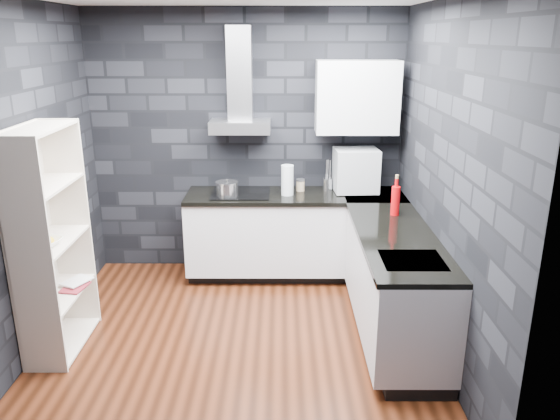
{
  "coord_description": "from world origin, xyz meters",
  "views": [
    {
      "loc": [
        0.37,
        -4.0,
        2.43
      ],
      "look_at": [
        0.35,
        0.45,
        1.0
      ],
      "focal_mm": 35.0,
      "sensor_mm": 36.0,
      "label": 1
    }
  ],
  "objects_px": {
    "storage_jar": "(300,186)",
    "red_bottle": "(395,201)",
    "pot": "(227,189)",
    "utensil_crock": "(328,184)",
    "appliance_garage": "(356,170)",
    "fruit_bowl": "(46,242)",
    "bookshelf": "(51,242)",
    "glass_vase": "(287,180)"
  },
  "relations": [
    {
      "from": "utensil_crock",
      "to": "appliance_garage",
      "type": "bearing_deg",
      "value": -10.61
    },
    {
      "from": "pot",
      "to": "storage_jar",
      "type": "distance_m",
      "value": 0.76
    },
    {
      "from": "bookshelf",
      "to": "glass_vase",
      "type": "bearing_deg",
      "value": 32.96
    },
    {
      "from": "appliance_garage",
      "to": "fruit_bowl",
      "type": "xyz_separation_m",
      "value": [
        -2.54,
        -1.54,
        -0.19
      ]
    },
    {
      "from": "glass_vase",
      "to": "fruit_bowl",
      "type": "relative_size",
      "value": 1.33
    },
    {
      "from": "red_bottle",
      "to": "bookshelf",
      "type": "xyz_separation_m",
      "value": [
        -2.79,
        -0.69,
        -0.13
      ]
    },
    {
      "from": "storage_jar",
      "to": "utensil_crock",
      "type": "xyz_separation_m",
      "value": [
        0.28,
        0.02,
        0.01
      ]
    },
    {
      "from": "glass_vase",
      "to": "storage_jar",
      "type": "relative_size",
      "value": 2.86
    },
    {
      "from": "glass_vase",
      "to": "utensil_crock",
      "type": "distance_m",
      "value": 0.46
    },
    {
      "from": "pot",
      "to": "bookshelf",
      "type": "bearing_deg",
      "value": -134.71
    },
    {
      "from": "storage_jar",
      "to": "bookshelf",
      "type": "relative_size",
      "value": 0.06
    },
    {
      "from": "red_bottle",
      "to": "bookshelf",
      "type": "height_order",
      "value": "bookshelf"
    },
    {
      "from": "pot",
      "to": "bookshelf",
      "type": "relative_size",
      "value": 0.12
    },
    {
      "from": "pot",
      "to": "utensil_crock",
      "type": "distance_m",
      "value": 1.04
    },
    {
      "from": "bookshelf",
      "to": "fruit_bowl",
      "type": "height_order",
      "value": "bookshelf"
    },
    {
      "from": "appliance_garage",
      "to": "fruit_bowl",
      "type": "relative_size",
      "value": 1.91
    },
    {
      "from": "glass_vase",
      "to": "storage_jar",
      "type": "bearing_deg",
      "value": 48.31
    },
    {
      "from": "red_bottle",
      "to": "fruit_bowl",
      "type": "height_order",
      "value": "red_bottle"
    },
    {
      "from": "storage_jar",
      "to": "red_bottle",
      "type": "xyz_separation_m",
      "value": [
        0.82,
        -0.79,
        0.08
      ]
    },
    {
      "from": "utensil_crock",
      "to": "fruit_bowl",
      "type": "bearing_deg",
      "value": -144.76
    },
    {
      "from": "utensil_crock",
      "to": "red_bottle",
      "type": "distance_m",
      "value": 0.97
    },
    {
      "from": "utensil_crock",
      "to": "appliance_garage",
      "type": "distance_m",
      "value": 0.33
    },
    {
      "from": "appliance_garage",
      "to": "red_bottle",
      "type": "height_order",
      "value": "appliance_garage"
    },
    {
      "from": "glass_vase",
      "to": "bookshelf",
      "type": "bearing_deg",
      "value": -144.26
    },
    {
      "from": "utensil_crock",
      "to": "appliance_garage",
      "type": "xyz_separation_m",
      "value": [
        0.28,
        -0.05,
        0.16
      ]
    },
    {
      "from": "glass_vase",
      "to": "bookshelf",
      "type": "xyz_separation_m",
      "value": [
        -1.84,
        -1.32,
        -0.15
      ]
    },
    {
      "from": "red_bottle",
      "to": "bookshelf",
      "type": "distance_m",
      "value": 2.88
    },
    {
      "from": "appliance_garage",
      "to": "bookshelf",
      "type": "relative_size",
      "value": 0.24
    },
    {
      "from": "pot",
      "to": "fruit_bowl",
      "type": "relative_size",
      "value": 0.94
    },
    {
      "from": "red_bottle",
      "to": "utensil_crock",
      "type": "bearing_deg",
      "value": 123.51
    },
    {
      "from": "storage_jar",
      "to": "appliance_garage",
      "type": "bearing_deg",
      "value": -3.21
    },
    {
      "from": "storage_jar",
      "to": "bookshelf",
      "type": "bearing_deg",
      "value": -143.23
    },
    {
      "from": "storage_jar",
      "to": "bookshelf",
      "type": "xyz_separation_m",
      "value": [
        -1.98,
        -1.48,
        -0.05
      ]
    },
    {
      "from": "storage_jar",
      "to": "red_bottle",
      "type": "bearing_deg",
      "value": -43.94
    },
    {
      "from": "storage_jar",
      "to": "fruit_bowl",
      "type": "relative_size",
      "value": 0.47
    },
    {
      "from": "red_bottle",
      "to": "fruit_bowl",
      "type": "bearing_deg",
      "value": -164.26
    },
    {
      "from": "storage_jar",
      "to": "red_bottle",
      "type": "height_order",
      "value": "red_bottle"
    },
    {
      "from": "utensil_crock",
      "to": "red_bottle",
      "type": "bearing_deg",
      "value": -56.49
    },
    {
      "from": "pot",
      "to": "red_bottle",
      "type": "relative_size",
      "value": 0.82
    },
    {
      "from": "glass_vase",
      "to": "pot",
      "type": "bearing_deg",
      "value": -173.5
    },
    {
      "from": "red_bottle",
      "to": "appliance_garage",
      "type": "bearing_deg",
      "value": 108.79
    },
    {
      "from": "red_bottle",
      "to": "bookshelf",
      "type": "relative_size",
      "value": 0.14
    }
  ]
}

